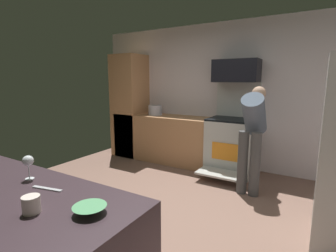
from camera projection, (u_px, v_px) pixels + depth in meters
The scene contains 12 objects.
ground_plane at pixel (151, 219), 2.97m from camera, with size 5.20×4.80×0.02m, color #7D5D4F.
wall_back at pixel (222, 96), 4.72m from camera, with size 5.20×0.12×2.60m, color silver.
lower_cabinet_run at pixel (171, 139), 5.02m from camera, with size 2.40×0.60×0.90m, color tan.
cabinet_column at pixel (130, 106), 5.42m from camera, with size 0.60×0.60×2.10m, color tan.
oven_range at pixel (231, 144), 4.38m from camera, with size 0.76×1.02×1.55m.
microwave at pixel (236, 71), 4.25m from camera, with size 0.74×0.38×0.37m, color black.
person_cook at pixel (253, 131), 3.56m from camera, with size 0.31×0.61×1.50m.
mixing_bowl_large at pixel (90, 210), 1.32m from camera, with size 0.18×0.18×0.04m, color #519963.
wine_glass_extra at pixel (28, 162), 1.76m from camera, with size 0.07×0.07×0.17m.
mug_coffee at pixel (31, 204), 1.33m from camera, with size 0.09×0.09×0.09m, color beige.
knife_chef at pixel (47, 189), 1.62m from camera, with size 0.22×0.02×0.01m, color #B7BABF.
stock_pot at pixel (155, 110), 5.11m from camera, with size 0.27×0.27×0.19m, color #B0B1C0.
Camera 1 is at (1.57, -2.25, 1.58)m, focal length 27.33 mm.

